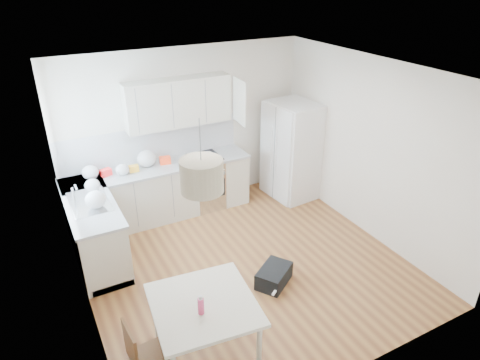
{
  "coord_description": "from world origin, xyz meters",
  "views": [
    {
      "loc": [
        -2.36,
        -4.28,
        3.81
      ],
      "look_at": [
        0.13,
        0.4,
        1.13
      ],
      "focal_mm": 32.0,
      "sensor_mm": 36.0,
      "label": 1
    }
  ],
  "objects_px": {
    "dining_chair": "(151,355)",
    "gym_bag": "(274,276)",
    "dining_table": "(204,310)",
    "refrigerator": "(293,151)"
  },
  "relations": [
    {
      "from": "refrigerator",
      "to": "dining_chair",
      "type": "height_order",
      "value": "refrigerator"
    },
    {
      "from": "dining_chair",
      "to": "gym_bag",
      "type": "xyz_separation_m",
      "value": [
        1.89,
        0.75,
        -0.31
      ]
    },
    {
      "from": "dining_table",
      "to": "gym_bag",
      "type": "xyz_separation_m",
      "value": [
        1.3,
        0.72,
        -0.59
      ]
    },
    {
      "from": "dining_table",
      "to": "dining_chair",
      "type": "bearing_deg",
      "value": -169.99
    },
    {
      "from": "refrigerator",
      "to": "dining_chair",
      "type": "bearing_deg",
      "value": -146.79
    },
    {
      "from": "refrigerator",
      "to": "gym_bag",
      "type": "bearing_deg",
      "value": -133.84
    },
    {
      "from": "refrigerator",
      "to": "dining_table",
      "type": "height_order",
      "value": "refrigerator"
    },
    {
      "from": "dining_table",
      "to": "dining_chair",
      "type": "relative_size",
      "value": 1.31
    },
    {
      "from": "refrigerator",
      "to": "gym_bag",
      "type": "relative_size",
      "value": 3.39
    },
    {
      "from": "dining_table",
      "to": "dining_chair",
      "type": "distance_m",
      "value": 0.65
    }
  ]
}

